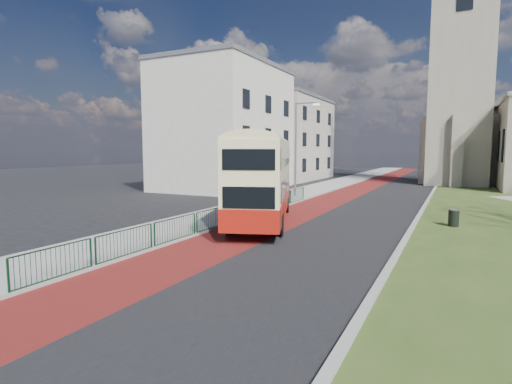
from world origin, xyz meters
The scene contains 13 objects.
ground centered at (0.00, 0.00, 0.00)m, with size 160.00×160.00×0.00m, color black.
road_carriageway centered at (1.50, 20.00, 0.01)m, with size 9.00×120.00×0.01m, color black.
bus_lane centered at (-1.20, 20.00, 0.01)m, with size 3.40×120.00×0.01m, color #591414.
pavement_west centered at (-5.00, 20.00, 0.06)m, with size 4.00×120.00×0.12m, color gray.
kerb_west centered at (-3.00, 20.00, 0.07)m, with size 0.25×120.00×0.13m, color #999993.
kerb_east centered at (6.10, 22.00, 0.07)m, with size 0.25×80.00×0.13m, color #999993.
pedestrian_railing centered at (-2.95, 4.00, 0.55)m, with size 0.07×24.00×1.12m.
gothic_church centered at (12.56, 38.00, 13.13)m, with size 16.38×18.00×40.00m.
street_block_near centered at (-14.00, 22.00, 6.51)m, with size 10.30×14.30×13.00m.
street_block_far centered at (-14.00, 38.00, 5.76)m, with size 10.30×16.30×11.50m.
streetlamp centered at (-4.35, 18.00, 4.59)m, with size 2.13×0.18×8.00m.
bus centered at (-1.67, 5.53, 2.71)m, with size 6.33×11.56×4.74m.
litter_bin centered at (8.00, 8.85, 0.51)m, with size 0.74×0.74×0.92m.
Camera 1 is at (8.00, -14.50, 4.07)m, focal length 28.00 mm.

